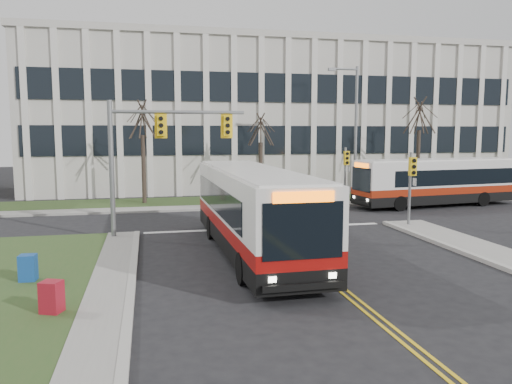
% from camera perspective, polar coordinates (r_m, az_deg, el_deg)
% --- Properties ---
extents(ground, '(120.00, 120.00, 0.00)m').
position_cam_1_polar(ground, '(17.47, 7.40, -9.13)').
color(ground, black).
rests_on(ground, ground).
extents(sidewalk_west, '(1.20, 26.00, 0.14)m').
position_cam_1_polar(sidewalk_west, '(11.86, -18.29, -16.95)').
color(sidewalk_west, '#9E9B93').
rests_on(sidewalk_west, ground).
extents(sidewalk_cross, '(44.00, 1.60, 0.14)m').
position_cam_1_polar(sidewalk_cross, '(33.14, 6.75, -1.41)').
color(sidewalk_cross, '#9E9B93').
rests_on(sidewalk_cross, ground).
extents(building_lawn, '(44.00, 5.00, 0.12)m').
position_cam_1_polar(building_lawn, '(35.77, 5.29, -0.80)').
color(building_lawn, '#314C20').
rests_on(building_lawn, ground).
extents(office_building, '(40.00, 16.00, 12.00)m').
position_cam_1_polar(office_building, '(47.06, 0.94, 8.29)').
color(office_building, '#B4AFA6').
rests_on(office_building, ground).
extents(mast_arm_signal, '(6.11, 0.38, 6.20)m').
position_cam_1_polar(mast_arm_signal, '(22.98, -12.07, 5.36)').
color(mast_arm_signal, slate).
rests_on(mast_arm_signal, ground).
extents(signal_pole_near, '(0.34, 0.39, 3.80)m').
position_cam_1_polar(signal_pole_near, '(26.22, 17.31, 1.51)').
color(signal_pole_near, slate).
rests_on(signal_pole_near, ground).
extents(signal_pole_far, '(0.34, 0.39, 3.80)m').
position_cam_1_polar(signal_pole_far, '(33.85, 10.22, 2.84)').
color(signal_pole_far, slate).
rests_on(signal_pole_far, ground).
extents(streetlight, '(2.15, 0.25, 9.20)m').
position_cam_1_polar(streetlight, '(34.83, 11.09, 7.36)').
color(streetlight, slate).
rests_on(streetlight, ground).
extents(directory_sign, '(1.50, 0.12, 2.00)m').
position_cam_1_polar(directory_sign, '(34.49, 1.60, 0.80)').
color(directory_sign, slate).
rests_on(directory_sign, ground).
extents(tree_left, '(1.80, 1.80, 7.70)m').
position_cam_1_polar(tree_left, '(33.82, -12.85, 7.88)').
color(tree_left, '#42352B').
rests_on(tree_left, ground).
extents(tree_mid, '(1.80, 1.80, 6.82)m').
position_cam_1_polar(tree_mid, '(34.87, 0.54, 6.98)').
color(tree_mid, '#42352B').
rests_on(tree_mid, ground).
extents(tree_right, '(1.80, 1.80, 8.25)m').
position_cam_1_polar(tree_right, '(39.14, 18.19, 8.12)').
color(tree_right, '#42352B').
rests_on(tree_right, ground).
extents(bus_main, '(2.91, 12.39, 3.29)m').
position_cam_1_polar(bus_main, '(19.67, -0.37, -2.36)').
color(bus_main, silver).
rests_on(bus_main, ground).
extents(bus_cross, '(11.47, 3.77, 3.00)m').
position_cam_1_polar(bus_cross, '(34.62, 19.94, 0.97)').
color(bus_cross, silver).
rests_on(bus_cross, ground).
extents(newspaper_box_blue, '(0.53, 0.48, 0.95)m').
position_cam_1_polar(newspaper_box_blue, '(17.51, -24.60, -8.06)').
color(newspaper_box_blue, '#14438F').
rests_on(newspaper_box_blue, ground).
extents(newspaper_box_red, '(0.63, 0.60, 0.95)m').
position_cam_1_polar(newspaper_box_red, '(14.30, -22.31, -11.25)').
color(newspaper_box_red, maroon).
rests_on(newspaper_box_red, ground).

